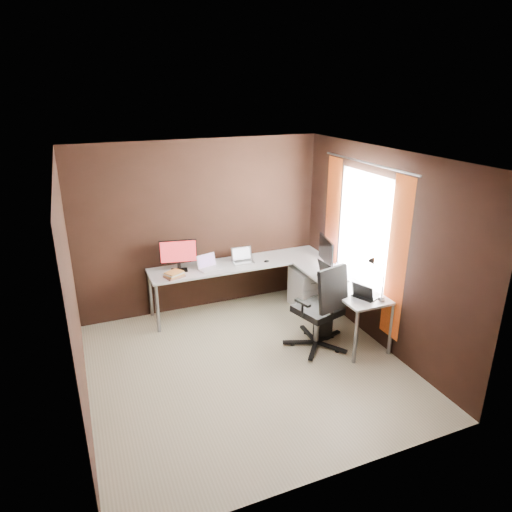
# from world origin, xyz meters

# --- Properties ---
(room) EXTENTS (3.60, 3.60, 2.50)m
(room) POSITION_xyz_m (0.34, 0.07, 1.28)
(room) COLOR #BEB594
(room) RESTS_ON ground
(desk) EXTENTS (2.65, 2.25, 0.73)m
(desk) POSITION_xyz_m (0.84, 1.04, 0.68)
(desk) COLOR white
(desk) RESTS_ON ground
(drawer_pedestal) EXTENTS (0.42, 0.50, 0.60)m
(drawer_pedestal) POSITION_xyz_m (1.43, 1.15, 0.30)
(drawer_pedestal) COLOR white
(drawer_pedestal) RESTS_ON ground
(monitor_left) EXTENTS (0.51, 0.18, 0.45)m
(monitor_left) POSITION_xyz_m (-0.41, 1.55, 0.98)
(monitor_left) COLOR black
(monitor_left) RESTS_ON desk
(monitor_right) EXTENTS (0.18, 0.56, 0.46)m
(monitor_right) POSITION_xyz_m (1.51, 0.80, 0.99)
(monitor_right) COLOR black
(monitor_right) RESTS_ON desk
(laptop_white) EXTENTS (0.34, 0.29, 0.20)m
(laptop_white) POSITION_xyz_m (-0.01, 1.46, 0.78)
(laptop_white) COLOR white
(laptop_white) RESTS_ON desk
(laptop_silver) EXTENTS (0.32, 0.24, 0.21)m
(laptop_silver) POSITION_xyz_m (0.53, 1.53, 0.78)
(laptop_silver) COLOR silver
(laptop_silver) RESTS_ON desk
(laptop_black_big) EXTENTS (0.30, 0.40, 0.25)m
(laptop_black_big) POSITION_xyz_m (1.40, 0.46, 0.78)
(laptop_black_big) COLOR black
(laptop_black_big) RESTS_ON desk
(laptop_black_small) EXTENTS (0.30, 0.34, 0.19)m
(laptop_black_small) POSITION_xyz_m (1.48, -0.18, 0.77)
(laptop_black_small) COLOR black
(laptop_black_small) RESTS_ON desk
(book_stack) EXTENTS (0.30, 0.27, 0.08)m
(book_stack) POSITION_xyz_m (-0.53, 1.34, 0.77)
(book_stack) COLOR #9B6953
(book_stack) RESTS_ON desk
(mouse_left) EXTENTS (0.10, 0.08, 0.03)m
(mouse_left) POSITION_xyz_m (-0.60, 1.30, 0.75)
(mouse_left) COLOR black
(mouse_left) RESTS_ON desk
(mouse_corner) EXTENTS (0.09, 0.06, 0.03)m
(mouse_corner) POSITION_xyz_m (0.85, 1.37, 0.75)
(mouse_corner) COLOR black
(mouse_corner) RESTS_ON desk
(desk_lamp) EXTENTS (0.18, 0.21, 0.54)m
(desk_lamp) POSITION_xyz_m (1.56, -0.27, 1.07)
(desk_lamp) COLOR slate
(desk_lamp) RESTS_ON desk
(office_chair) EXTENTS (0.65, 0.68, 1.16)m
(office_chair) POSITION_xyz_m (1.02, 0.08, 0.34)
(office_chair) COLOR black
(office_chair) RESTS_ON ground
(wastebasket) EXTENTS (0.31, 0.31, 0.30)m
(wastebasket) POSITION_xyz_m (1.21, 0.29, 0.15)
(wastebasket) COLOR black
(wastebasket) RESTS_ON ground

